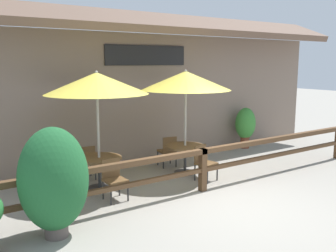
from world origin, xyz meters
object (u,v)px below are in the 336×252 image
Objects in this scene: potted_plant_corner_fern at (54,180)px; patio_umbrella_middle at (186,81)px; chair_near_streetside at (114,177)px; patio_umbrella_near at (97,83)px; dining_table_middle at (185,151)px; potted_plant_small_flowering at (245,125)px; chair_near_wallside at (86,161)px; chair_middle_wallside at (168,150)px; chair_middle_streetside at (204,161)px; dining_table_near at (99,164)px.

patio_umbrella_middle is at bearing 23.81° from potted_plant_corner_fern.
patio_umbrella_near is at bearing 87.16° from chair_near_streetside.
dining_table_middle is 0.75× the size of potted_plant_small_flowering.
potted_plant_corner_fern reaches higher than chair_near_wallside.
chair_middle_wallside is (2.27, 0.63, -1.89)m from patio_umbrella_near.
patio_umbrella_near reaches higher than potted_plant_small_flowering.
chair_middle_streetside is (2.34, -0.82, -1.89)m from patio_umbrella_near.
chair_near_streetside is at bearing 93.95° from chair_near_wallside.
potted_plant_small_flowering is (5.67, 0.31, 0.31)m from chair_near_wallside.
potted_plant_corner_fern is (-3.87, -1.71, 0.37)m from dining_table_middle.
patio_umbrella_middle reaches higher than chair_near_wallside.
dining_table_near is 2.36m from chair_middle_wallside.
patio_umbrella_middle is at bearing 80.61° from chair_middle_streetside.
potted_plant_corner_fern is (-3.87, -1.71, -1.41)m from patio_umbrella_middle.
chair_near_streetside is 1.00× the size of chair_middle_wallside.
chair_middle_streetside is (2.35, -1.61, 0.00)m from chair_near_wallside.
potted_plant_corner_fern is at bearing 41.69° from chair_middle_wallside.
chair_middle_wallside is at bearing -172.28° from potted_plant_small_flowering.
chair_near_wallside reaches higher than dining_table_near.
chair_middle_streetside reaches higher than dining_table_near.
dining_table_near is at bearing 148.93° from chair_middle_streetside.
patio_umbrella_near is 1.96× the size of potted_plant_small_flowering.
patio_umbrella_middle is 2.03m from chair_middle_streetside.
chair_middle_streetside is 1.00× the size of chair_middle_wallside.
patio_umbrella_near is at bearing 177.69° from dining_table_middle.
dining_table_middle is at bearing 15.78° from chair_near_streetside.
patio_umbrella_near is at bearing 177.69° from patio_umbrella_middle.
dining_table_middle is at bearing -2.31° from patio_umbrella_near.
patio_umbrella_near is 5.98m from potted_plant_small_flowering.
chair_near_wallside is 1.00× the size of chair_middle_streetside.
dining_table_near is (0.00, -0.00, -1.78)m from patio_umbrella_near.
chair_middle_wallside is (2.30, 1.42, 0.00)m from chair_near_streetside.
potted_plant_small_flowering is (3.32, 1.92, 0.31)m from chair_middle_streetside.
chair_near_streetside is 2.37m from chair_middle_streetside.
chair_near_streetside is at bearing -92.16° from patio_umbrella_near.
potted_plant_corner_fern reaches higher than potted_plant_small_flowering.
chair_middle_wallside is (-0.04, 0.73, -1.89)m from patio_umbrella_middle.
potted_plant_small_flowering is at bearing 19.51° from dining_table_middle.
chair_near_streetside is 6.01m from potted_plant_small_flowering.
potted_plant_corner_fern reaches higher than chair_middle_wallside.
chair_near_wallside is 5.69m from potted_plant_small_flowering.
dining_table_middle is 0.55× the size of potted_plant_corner_fern.
potted_plant_small_flowering reaches higher than chair_middle_streetside.
dining_table_middle is (2.34, 0.69, 0.11)m from chair_near_streetside.
patio_umbrella_middle is (2.31, -0.09, 1.78)m from dining_table_near.
potted_plant_corner_fern is at bearing -130.82° from patio_umbrella_near.
chair_middle_wallside is 3.44m from potted_plant_small_flowering.
dining_table_near is 0.79m from chair_near_streetside.
chair_near_wallside is at bearing -176.89° from potted_plant_small_flowering.
patio_umbrella_near is at bearing 95.28° from chair_near_wallside.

